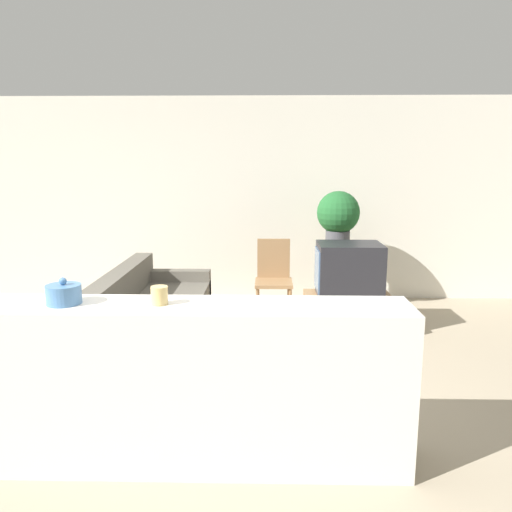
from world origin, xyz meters
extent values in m
plane|color=tan|center=(0.00, 0.00, 0.00)|extent=(14.00, 14.00, 0.00)
cube|color=silver|center=(0.00, 3.43, 1.35)|extent=(9.00, 0.06, 2.70)
cube|color=#605B51|center=(-0.65, 1.57, 0.23)|extent=(0.90, 1.98, 0.45)
cube|color=#605B51|center=(-1.00, 1.57, 0.61)|extent=(0.20, 1.98, 0.32)
cube|color=#605B51|center=(-0.65, 0.66, 0.29)|extent=(0.90, 0.16, 0.58)
cube|color=#605B51|center=(-0.65, 2.48, 0.29)|extent=(0.90, 0.16, 0.58)
cube|color=#9E754C|center=(1.37, 1.98, 0.21)|extent=(0.94, 0.57, 0.41)
cube|color=#232328|center=(1.37, 1.98, 0.70)|extent=(0.68, 0.55, 0.58)
cube|color=#4C6B93|center=(1.03, 1.98, 0.70)|extent=(0.02, 0.45, 0.45)
cube|color=#9E754C|center=(0.56, 2.44, 0.44)|extent=(0.44, 0.44, 0.04)
cube|color=#9E754C|center=(0.56, 2.65, 0.70)|extent=(0.40, 0.04, 0.48)
cylinder|color=#9E754C|center=(0.37, 2.25, 0.21)|extent=(0.04, 0.04, 0.42)
cylinder|color=#9E754C|center=(0.75, 2.25, 0.21)|extent=(0.04, 0.04, 0.42)
cylinder|color=#9E754C|center=(0.37, 2.63, 0.21)|extent=(0.04, 0.04, 0.42)
cylinder|color=#9E754C|center=(0.75, 2.63, 0.21)|extent=(0.04, 0.04, 0.42)
cylinder|color=#9E754C|center=(1.35, 2.77, 0.43)|extent=(0.14, 0.14, 0.87)
cylinder|color=#4C4C51|center=(1.35, 2.77, 0.95)|extent=(0.30, 0.30, 0.16)
sphere|color=#23602D|center=(1.35, 2.77, 1.25)|extent=(0.52, 0.52, 0.52)
cube|color=white|center=(0.00, -0.49, 0.51)|extent=(2.68, 0.44, 1.02)
cylinder|color=#4C7AAD|center=(-0.73, -0.49, 1.08)|extent=(0.20, 0.20, 0.12)
sphere|color=#4C7AAD|center=(-0.73, -0.49, 1.16)|extent=(0.05, 0.05, 0.05)
cylinder|color=tan|center=(-0.16, -0.49, 1.07)|extent=(0.10, 0.10, 0.11)
camera|label=1|loc=(0.48, -3.32, 1.85)|focal=35.00mm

